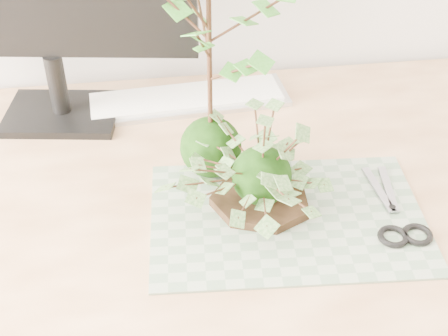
{
  "coord_description": "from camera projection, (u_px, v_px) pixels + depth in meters",
  "views": [
    {
      "loc": [
        -0.09,
        0.46,
        1.37
      ],
      "look_at": [
        0.0,
        1.14,
        0.84
      ],
      "focal_mm": 50.0,
      "sensor_mm": 36.0,
      "label": 1
    }
  ],
  "objects": [
    {
      "name": "cutting_mat",
      "position": [
        287.0,
        217.0,
        0.93
      ],
      "size": [
        0.42,
        0.3,
        0.0
      ],
      "primitive_type": "cube",
      "rotation": [
        0.0,
        0.0,
        -0.07
      ],
      "color": "slate",
      "rests_on": "desk"
    },
    {
      "name": "maple_kokedama",
      "position": [
        209.0,
        5.0,
        0.84
      ],
      "size": [
        0.24,
        0.24,
        0.41
      ],
      "rotation": [
        0.0,
        0.0,
        0.12
      ],
      "color": "black",
      "rests_on": "desk"
    },
    {
      "name": "desk",
      "position": [
        257.0,
        220.0,
        1.06
      ],
      "size": [
        1.6,
        0.7,
        0.74
      ],
      "color": "#DDB282",
      "rests_on": "ground_plane"
    },
    {
      "name": "stone_dish",
      "position": [
        260.0,
        202.0,
        0.94
      ],
      "size": [
        0.2,
        0.2,
        0.01
      ],
      "primitive_type": "cylinder",
      "rotation": [
        0.0,
        0.0,
        -0.35
      ],
      "color": "black",
      "rests_on": "cutting_mat"
    },
    {
      "name": "keyboard",
      "position": [
        186.0,
        99.0,
        1.19
      ],
      "size": [
        0.39,
        0.14,
        0.01
      ],
      "rotation": [
        0.0,
        0.0,
        0.08
      ],
      "color": "silver",
      "rests_on": "desk"
    },
    {
      "name": "ivy_kokedama",
      "position": [
        263.0,
        152.0,
        0.89
      ],
      "size": [
        0.29,
        0.29,
        0.18
      ],
      "rotation": [
        0.0,
        0.0,
        -0.19
      ],
      "color": "black",
      "rests_on": "stone_dish"
    },
    {
      "name": "scissors",
      "position": [
        401.0,
        224.0,
        0.91
      ],
      "size": [
        0.08,
        0.18,
        0.01
      ],
      "rotation": [
        0.0,
        0.0,
        -0.03
      ],
      "color": "gray",
      "rests_on": "cutting_mat"
    }
  ]
}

